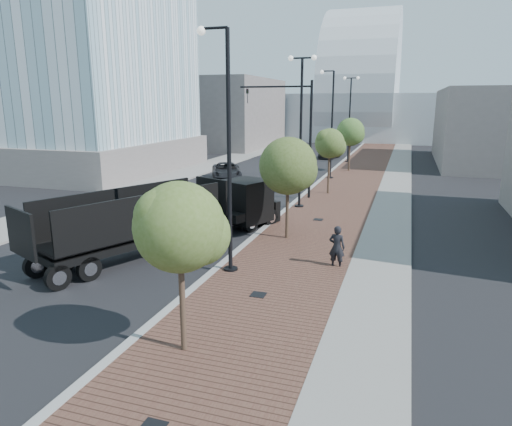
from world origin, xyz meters
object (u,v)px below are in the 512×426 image
(dump_truck, at_px, (199,215))
(pedestrian, at_px, (337,247))
(white_sedan, at_px, (195,207))
(dark_car_mid, at_px, (227,171))

(dump_truck, bearing_deg, pedestrian, 8.49)
(white_sedan, height_order, dark_car_mid, dark_car_mid)
(dump_truck, height_order, pedestrian, dump_truck)
(dump_truck, bearing_deg, white_sedan, 141.75)
(dump_truck, relative_size, dark_car_mid, 2.48)
(white_sedan, xyz_separation_m, dark_car_mid, (-3.55, 13.71, 0.00))
(white_sedan, bearing_deg, dark_car_mid, 100.82)
(dark_car_mid, bearing_deg, pedestrian, -81.35)
(white_sedan, bearing_deg, pedestrian, -35.52)
(dump_truck, relative_size, pedestrian, 7.29)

